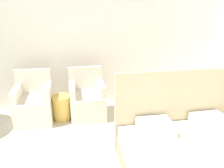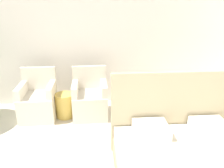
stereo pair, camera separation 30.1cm
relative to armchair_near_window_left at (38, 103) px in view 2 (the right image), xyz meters
The scene contains 4 objects.
wall_back 1.57m from the armchair_near_window_left, 36.63° to the left, with size 10.00×0.06×2.90m.
armchair_near_window_left is the anchor object (origin of this frame).
armchair_near_window_right 0.94m from the armchair_near_window_left, ahead, with size 0.64×0.60×0.91m.
side_table 0.48m from the armchair_near_window_left, ahead, with size 0.33×0.33×0.45m.
Camera 2 is at (0.22, -0.37, 2.08)m, focal length 35.00 mm.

